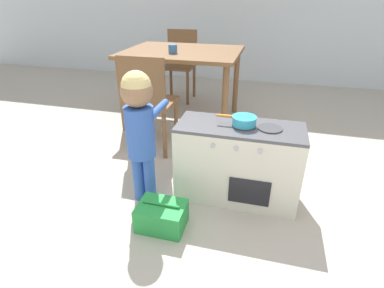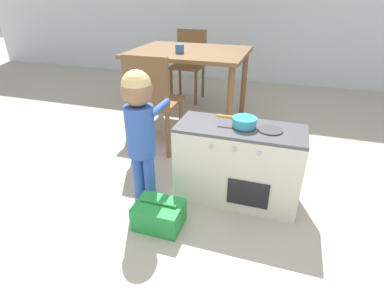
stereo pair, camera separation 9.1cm
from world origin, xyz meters
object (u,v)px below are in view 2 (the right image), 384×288
object	(u,v)px
dining_chair_far	(189,63)
cup_on_table	(180,49)
toy_basket	(159,215)
toy_pot	(244,121)
dining_table	(190,60)
child_figure	(140,119)
play_kitchen	(238,164)
dining_chair_near	(153,101)

from	to	relation	value
dining_chair_far	cup_on_table	xyz separation A→B (m)	(0.21, -0.90, 0.33)
toy_basket	dining_chair_far	world-z (taller)	dining_chair_far
toy_pot	dining_chair_far	size ratio (longest dim) A/B	0.29
toy_pot	dining_table	distance (m)	1.42
child_figure	dining_table	xyz separation A→B (m)	(-0.14, 1.39, 0.07)
play_kitchen	dining_chair_far	size ratio (longest dim) A/B	0.94
dining_table	dining_chair_far	size ratio (longest dim) A/B	1.34
play_kitchen	dining_chair_far	world-z (taller)	dining_chair_far
dining_chair_near	toy_basket	bearing A→B (deg)	-64.83
play_kitchen	toy_pot	size ratio (longest dim) A/B	3.19
dining_chair_near	toy_pot	bearing A→B (deg)	-29.57
toy_basket	cup_on_table	size ratio (longest dim) A/B	3.41
toy_pot	toy_basket	bearing A→B (deg)	-133.80
dining_table	cup_on_table	xyz separation A→B (m)	(-0.04, -0.17, 0.13)
dining_table	dining_chair_near	bearing A→B (deg)	-95.85
toy_pot	dining_chair_far	distance (m)	2.18
play_kitchen	toy_pot	xyz separation A→B (m)	(0.02, 0.00, 0.30)
dining_chair_near	dining_chair_far	distance (m)	1.48
child_figure	dining_chair_far	distance (m)	2.16
child_figure	dining_chair_near	xyz separation A→B (m)	(-0.22, 0.66, -0.12)
play_kitchen	cup_on_table	distance (m)	1.39
toy_basket	dining_chair_near	bearing A→B (deg)	115.17
toy_basket	dining_table	distance (m)	1.75
dining_table	cup_on_table	bearing A→B (deg)	-104.01
cup_on_table	dining_chair_far	bearing A→B (deg)	103.07
dining_table	dining_chair_far	xyz separation A→B (m)	(-0.25, 0.73, -0.19)
child_figure	toy_basket	size ratio (longest dim) A/B	3.14
toy_basket	toy_pot	bearing A→B (deg)	46.20
play_kitchen	toy_pot	world-z (taller)	toy_pot
toy_pot	child_figure	world-z (taller)	child_figure
toy_pot	dining_table	size ratio (longest dim) A/B	0.22
toy_basket	dining_chair_far	xyz separation A→B (m)	(-0.59, 2.35, 0.38)
toy_pot	toy_basket	size ratio (longest dim) A/B	0.88
child_figure	dining_table	bearing A→B (deg)	95.79
dining_chair_far	play_kitchen	bearing A→B (deg)	116.88
toy_pot	dining_chair_near	size ratio (longest dim) A/B	0.29
toy_pot	cup_on_table	distance (m)	1.32
dining_chair_far	cup_on_table	distance (m)	0.98
toy_pot	cup_on_table	world-z (taller)	cup_on_table
toy_pot	dining_chair_near	bearing A→B (deg)	150.43
play_kitchen	dining_chair_far	distance (m)	2.17
dining_chair_near	dining_chair_far	xyz separation A→B (m)	(-0.18, 1.47, 0.00)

